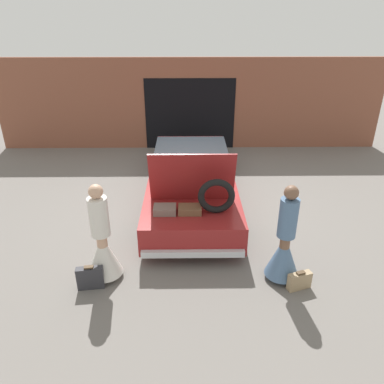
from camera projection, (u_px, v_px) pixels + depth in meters
The scene contains 7 objects.
ground_plane at pixel (191, 199), 8.95m from camera, with size 40.00×40.00×0.00m, color slate.
garage_wall_back at pixel (190, 105), 11.67m from camera, with size 12.00×0.14×2.80m.
car at pixel (191, 178), 8.72m from camera, with size 1.94×5.23×1.78m.
person_left at pixel (103, 246), 6.11m from camera, with size 0.59×0.59×1.72m.
person_right at pixel (284, 247), 6.07m from camera, with size 0.57×0.57×1.72m.
suitcase_beside_left_person at pixel (90, 278), 6.04m from camera, with size 0.44×0.17×0.42m.
suitcase_beside_right_person at pixel (299, 281), 6.04m from camera, with size 0.41×0.24×0.33m.
Camera 1 is at (-0.08, -7.95, 4.12)m, focal length 35.00 mm.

